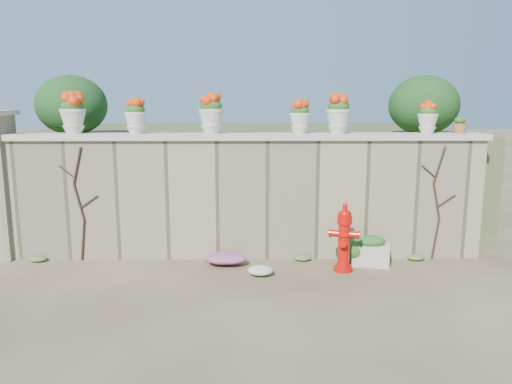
{
  "coord_description": "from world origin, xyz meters",
  "views": [
    {
      "loc": [
        0.13,
        -6.47,
        2.64
      ],
      "look_at": [
        0.22,
        1.4,
        1.19
      ],
      "focal_mm": 35.0,
      "sensor_mm": 36.0,
      "label": 1
    }
  ],
  "objects_px": {
    "fire_hydrant": "(344,237)",
    "urn_pot_0": "(73,114)",
    "terracotta_pot": "(460,126)",
    "planter_box": "(371,251)"
  },
  "relations": [
    {
      "from": "urn_pot_0",
      "to": "terracotta_pot",
      "type": "bearing_deg",
      "value": 0.0
    },
    {
      "from": "terracotta_pot",
      "to": "planter_box",
      "type": "bearing_deg",
      "value": -161.14
    },
    {
      "from": "fire_hydrant",
      "to": "urn_pot_0",
      "type": "bearing_deg",
      "value": -174.49
    },
    {
      "from": "planter_box",
      "to": "fire_hydrant",
      "type": "bearing_deg",
      "value": -138.07
    },
    {
      "from": "planter_box",
      "to": "terracotta_pot",
      "type": "bearing_deg",
      "value": 32.18
    },
    {
      "from": "fire_hydrant",
      "to": "planter_box",
      "type": "bearing_deg",
      "value": 44.39
    },
    {
      "from": "fire_hydrant",
      "to": "urn_pot_0",
      "type": "xyz_separation_m",
      "value": [
        -4.36,
        0.79,
        1.88
      ]
    },
    {
      "from": "urn_pot_0",
      "to": "terracotta_pot",
      "type": "relative_size",
      "value": 2.42
    },
    {
      "from": "terracotta_pot",
      "to": "fire_hydrant",
      "type": "bearing_deg",
      "value": -158.62
    },
    {
      "from": "fire_hydrant",
      "to": "urn_pot_0",
      "type": "height_order",
      "value": "urn_pot_0"
    }
  ]
}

